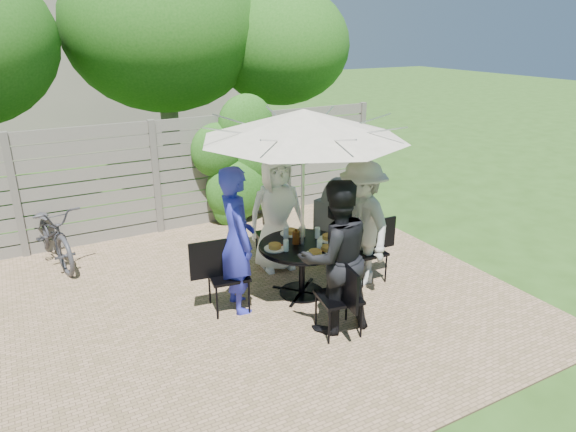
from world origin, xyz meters
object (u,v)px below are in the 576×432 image
person_right (361,224)px  bicycle (52,233)px  plate_right (328,238)px  person_left (237,240)px  plate_front (315,254)px  glass_back (286,233)px  coffee_cup (302,232)px  syrup_jug (296,237)px  patio_table (302,260)px  chair_front (339,312)px  plate_left (275,247)px  glass_front (319,245)px  chair_right (368,263)px  plate_back (290,232)px  person_back (276,213)px  plate_extra (327,249)px  chair_back (273,246)px  glass_left (286,246)px  bbq_grill (338,222)px  umbrella (303,124)px  chair_left (228,289)px  glass_right (317,233)px

person_right → bicycle: bearing=-121.7°
plate_right → person_left: bearing=174.8°
plate_front → glass_back: 0.63m
bicycle → coffee_cup: bearing=-51.4°
syrup_jug → coffee_cup: size_ratio=1.33×
plate_front → syrup_jug: size_ratio=1.62×
patio_table → chair_front: chair_front is taller
plate_left → glass_front: bearing=-34.4°
chair_right → plate_back: chair_right is taller
person_back → plate_extra: 1.15m
chair_back → person_back: bearing=1.8°
glass_front → glass_left: bearing=151.8°
chair_right → coffee_cup: 1.02m
person_back → bbq_grill: size_ratio=1.36×
umbrella → plate_right: 1.49m
syrup_jug → plate_front: bearing=-86.9°
person_right → plate_front: bearing=-66.6°
patio_table → chair_right: 0.99m
chair_right → person_right: person_right is taller
chair_right → coffee_cup: size_ratio=7.09×
person_right → bbq_grill: 0.87m
person_right → bicycle: person_right is taller
chair_left → plate_front: (0.93, -0.45, 0.44)m
plate_left → glass_right: size_ratio=1.86×
glass_front → syrup_jug: size_ratio=0.88×
glass_back → umbrella: bearing=-73.2°
umbrella → chair_back: bearing=84.7°
patio_table → coffee_cup: coffee_cup is taller
coffee_cup → umbrella: bearing=-119.7°
coffee_cup → plate_front: bearing=-105.0°
patio_table → bicycle: bearing=136.2°
plate_left → coffee_cup: bearing=20.3°
chair_back → syrup_jug: bearing=-1.7°
umbrella → coffee_cup: umbrella is taller
chair_back → plate_extra: chair_back is taller
person_back → glass_front: person_back is taller
syrup_jug → person_back: bearing=80.4°
umbrella → chair_left: umbrella is taller
plate_extra → glass_back: (-0.23, 0.58, 0.05)m
glass_right → glass_back: bearing=151.8°
chair_front → glass_back: chair_front is taller
chair_right → glass_right: bearing=-10.6°
glass_left → bicycle: (-2.36, 2.61, -0.31)m
plate_front → chair_right: bearing=15.3°
person_back → plate_back: bearing=-90.0°
plate_extra → glass_right: (0.12, 0.40, 0.05)m
coffee_cup → plate_back: bearing=120.3°
person_right → glass_left: person_right is taller
glass_left → glass_front: 0.40m
bicycle → plate_left: bearing=-58.9°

